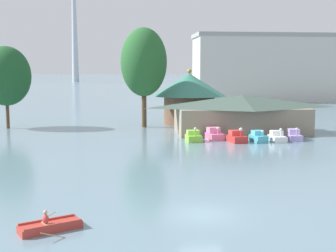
{
  "coord_description": "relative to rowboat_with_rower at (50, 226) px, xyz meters",
  "views": [
    {
      "loc": [
        -4.59,
        -25.18,
        8.2
      ],
      "look_at": [
        -0.1,
        18.34,
        2.9
      ],
      "focal_mm": 49.01,
      "sensor_mm": 36.0,
      "label": 1
    }
  ],
  "objects": [
    {
      "name": "pedal_boat_white",
      "position": [
        21.81,
        27.95,
        0.27
      ],
      "size": [
        1.52,
        2.88,
        1.69
      ],
      "rotation": [
        0.0,
        0.0,
        -1.58
      ],
      "color": "white",
      "rests_on": "ground"
    },
    {
      "name": "rowboat_with_rower",
      "position": [
        0.0,
        0.0,
        0.0
      ],
      "size": [
        3.33,
        3.37,
        1.34
      ],
      "rotation": [
        0.0,
        0.0,
        0.47
      ],
      "color": "#B7382D",
      "rests_on": "ground"
    },
    {
      "name": "pedal_boat_pink",
      "position": [
        14.81,
        30.16,
        0.34
      ],
      "size": [
        2.13,
        2.89,
        1.64
      ],
      "rotation": [
        0.0,
        0.0,
        -1.39
      ],
      "color": "pink",
      "rests_on": "ground"
    },
    {
      "name": "background_building_block",
      "position": [
        42.55,
        95.77,
        8.67
      ],
      "size": [
        39.12,
        12.45,
        17.76
      ],
      "color": "beige",
      "rests_on": "ground"
    },
    {
      "name": "shoreline_tree_mid",
      "position": [
        7.06,
        43.04,
        9.16
      ],
      "size": [
        6.66,
        6.66,
        14.35
      ],
      "color": "brown",
      "rests_on": "ground"
    },
    {
      "name": "boathouse",
      "position": [
        19.45,
        35.22,
        2.43
      ],
      "size": [
        18.24,
        8.62,
        5.06
      ],
      "color": "gray",
      "rests_on": "ground"
    },
    {
      "name": "ground_plane",
      "position": [
        8.3,
        1.87,
        -0.23
      ],
      "size": [
        2000.0,
        2000.0,
        0.0
      ],
      "primitive_type": "plane",
      "color": "slate"
    },
    {
      "name": "green_roof_pavilion",
      "position": [
        14.23,
        46.63,
        4.35
      ],
      "size": [
        11.21,
        11.21,
        8.49
      ],
      "color": "brown",
      "rests_on": "ground"
    },
    {
      "name": "pedal_boat_cyan",
      "position": [
        19.49,
        27.78,
        0.3
      ],
      "size": [
        1.77,
        2.57,
        1.52
      ],
      "rotation": [
        0.0,
        0.0,
        -1.38
      ],
      "color": "#4CB7CC",
      "rests_on": "ground"
    },
    {
      "name": "pedal_boat_lime",
      "position": [
        12.08,
        28.89,
        0.3
      ],
      "size": [
        1.74,
        2.45,
        1.78
      ],
      "rotation": [
        0.0,
        0.0,
        -1.52
      ],
      "color": "#8CCC3F",
      "rests_on": "ground"
    },
    {
      "name": "pedal_boat_red",
      "position": [
        16.97,
        27.84,
        0.32
      ],
      "size": [
        2.11,
        2.69,
        1.8
      ],
      "rotation": [
        0.0,
        0.0,
        -1.38
      ],
      "color": "red",
      "rests_on": "ground"
    },
    {
      "name": "shoreline_tree_tall_left",
      "position": [
        -12.37,
        43.64,
        7.2
      ],
      "size": [
        6.92,
        6.92,
        11.64
      ],
      "color": "brown",
      "rests_on": "ground"
    },
    {
      "name": "pedal_boat_lavender",
      "position": [
        24.1,
        28.61,
        0.29
      ],
      "size": [
        1.8,
        2.89,
        1.63
      ],
      "rotation": [
        0.0,
        0.0,
        -1.7
      ],
      "color": "#B299D8",
      "rests_on": "ground"
    }
  ]
}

